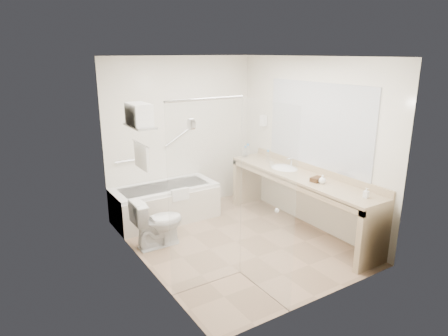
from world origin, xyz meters
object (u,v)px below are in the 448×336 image
vanity_counter (300,188)px  water_bottle_left (245,152)px  toilet (158,222)px  amenity_basket (317,179)px  bathtub (165,203)px

vanity_counter → water_bottle_left: bearing=94.4°
toilet → amenity_basket: size_ratio=3.91×
vanity_counter → amenity_basket: (-0.02, -0.35, 0.24)m
amenity_basket → bathtub: bearing=130.9°
vanity_counter → water_bottle_left: (-0.10, 1.25, 0.30)m
bathtub → vanity_counter: (1.52, -1.39, 0.36)m
toilet → amenity_basket: (1.95, -0.97, 0.54)m
vanity_counter → amenity_basket: 0.42m
bathtub → toilet: toilet is taller
toilet → amenity_basket: bearing=-116.4°
toilet → water_bottle_left: bearing=-71.6°
vanity_counter → water_bottle_left: 1.29m
bathtub → toilet: 0.89m
bathtub → toilet: bearing=-120.4°
toilet → bathtub: bearing=-30.5°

